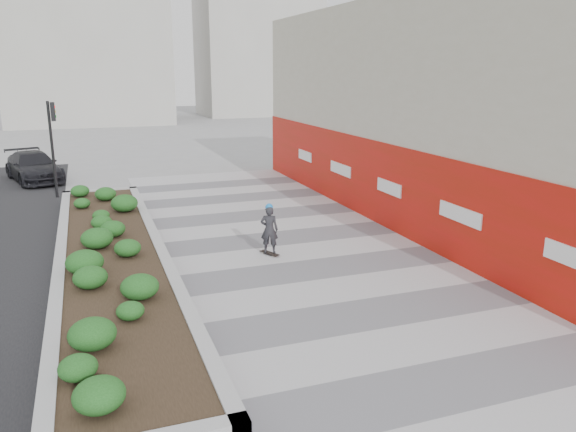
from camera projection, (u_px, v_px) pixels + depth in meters
name	position (u px, v px, depth m)	size (l,w,h in m)	color
ground	(413.00, 348.00, 11.41)	(160.00, 160.00, 0.00)	gray
walkway	(349.00, 294.00, 14.14)	(8.00, 36.00, 0.01)	#A8A8AD
building	(451.00, 112.00, 20.87)	(6.04, 24.08, 8.00)	#B9B19E
planter	(112.00, 255.00, 15.86)	(3.00, 18.00, 0.90)	#9E9EA0
traffic_signal_near	(53.00, 135.00, 24.26)	(0.33, 0.28, 4.20)	black
distant_bldg_north_l	(84.00, 24.00, 57.27)	(16.00, 12.00, 20.00)	#ADAAA3
distant_bldg_north_r	(257.00, 14.00, 67.89)	(14.00, 10.00, 24.00)	#ADAAA3
manhole_cover	(366.00, 292.00, 14.31)	(0.44, 0.44, 0.01)	#595654
skateboarder	(269.00, 229.00, 16.96)	(0.64, 0.74, 1.62)	beige
car_dark	(34.00, 167.00, 28.44)	(2.04, 5.02, 1.46)	black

